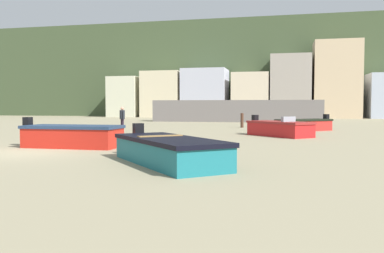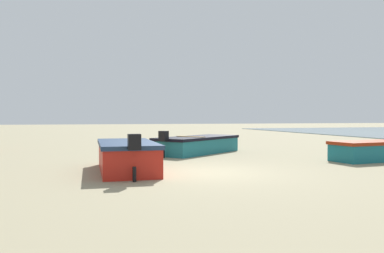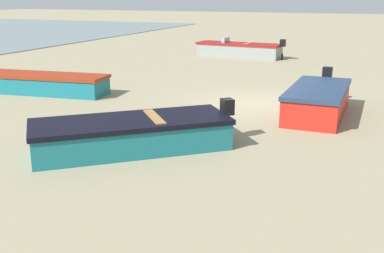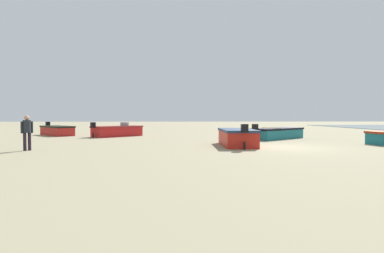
% 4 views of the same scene
% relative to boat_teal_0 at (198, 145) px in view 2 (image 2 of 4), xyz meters
% --- Properties ---
extents(ground_plane, '(160.00, 160.00, 0.00)m').
position_rel_boat_teal_0_xyz_m(ground_plane, '(-5.91, 1.69, -0.39)').
color(ground_plane, gray).
extents(boat_teal_0, '(4.34, 4.69, 1.08)m').
position_rel_boat_teal_0_xyz_m(boat_teal_0, '(0.00, 0.00, 0.00)').
color(boat_teal_0, '#1A6A75').
rests_on(boat_teal_0, ground).
extents(boat_red_4, '(4.15, 1.67, 1.21)m').
position_rel_boat_teal_0_xyz_m(boat_red_4, '(-5.06, 3.69, 0.06)').
color(boat_red_4, red).
rests_on(boat_red_4, ground).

